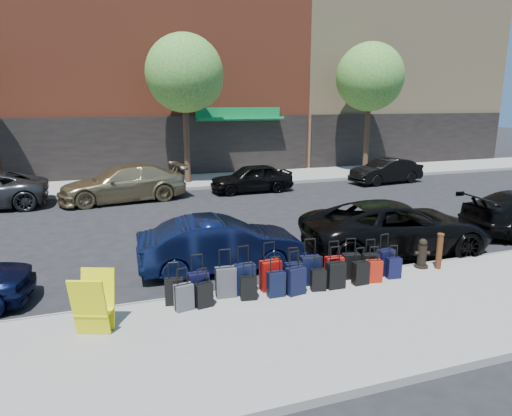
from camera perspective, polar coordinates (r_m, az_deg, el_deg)
name	(u,v)px	position (r m, az deg, el deg)	size (l,w,h in m)	color
ground	(230,235)	(14.64, -3.24, -3.44)	(120.00, 120.00, 0.00)	black
sidewalk_near	(326,325)	(8.98, 8.75, -14.23)	(60.00, 4.00, 0.15)	gray
sidewalk_far	(177,182)	(24.16, -9.87, 3.20)	(60.00, 4.00, 0.15)	gray
curb_near	(285,285)	(10.63, 3.59, -9.60)	(60.00, 0.08, 0.15)	gray
curb_far	(184,189)	(22.20, -8.99, 2.36)	(60.00, 0.08, 0.15)	gray
building_center	(149,7)	(32.23, -13.23, 23.23)	(17.00, 12.85, 20.00)	brown
building_right	(367,36)	(37.52, 13.67, 20.20)	(15.00, 12.12, 18.00)	tan
tree_center	(187,76)	(23.46, -8.58, 16.05)	(3.80, 3.80, 7.27)	black
tree_right	(372,79)	(27.48, 14.30, 15.37)	(3.80, 3.80, 7.27)	black
suitcase_front_0	(174,291)	(9.56, -10.18, -10.21)	(0.40, 0.27, 0.88)	black
suitcase_front_1	(199,287)	(9.59, -7.20, -9.76)	(0.42, 0.24, 1.00)	black
suitcase_front_2	(226,282)	(9.76, -3.79, -9.21)	(0.45, 0.27, 1.03)	#3E3E43
suitcase_front_3	(245,279)	(9.90, -1.43, -8.81)	(0.46, 0.28, 1.05)	black
suitcase_front_4	(270,275)	(10.07, 1.81, -8.39)	(0.46, 0.28, 1.07)	maroon
suitcase_front_5	(293,275)	(10.25, 4.69, -8.32)	(0.39, 0.24, 0.91)	black
suitcase_front_6	(310,270)	(10.42, 6.80, -7.74)	(0.47, 0.30, 1.06)	black
suitcase_front_7	(334,270)	(10.62, 9.72, -7.59)	(0.42, 0.26, 0.97)	#A00A0B
suitcase_front_8	(351,266)	(10.92, 11.76, -7.11)	(0.43, 0.28, 0.96)	black
suitcase_front_9	(370,265)	(11.11, 14.10, -6.96)	(0.40, 0.26, 0.91)	black
suitcase_front_10	(385,262)	(11.34, 15.82, -6.51)	(0.44, 0.29, 0.99)	black
suitcase_back_0	(184,297)	(9.28, -9.00, -10.94)	(0.39, 0.27, 0.86)	#414046
suitcase_back_1	(204,295)	(9.37, -6.54, -10.74)	(0.37, 0.25, 0.81)	black
suitcase_back_3	(248,288)	(9.63, -0.95, -9.96)	(0.36, 0.25, 0.80)	black
suitcase_back_4	(276,284)	(9.78, 2.52, -9.47)	(0.37, 0.22, 0.87)	black
suitcase_back_5	(296,281)	(9.90, 4.97, -9.06)	(0.44, 0.30, 0.95)	black
suitcase_back_6	(318,280)	(10.16, 7.79, -8.89)	(0.35, 0.25, 0.77)	black
suitcase_back_7	(336,275)	(10.32, 9.92, -8.28)	(0.40, 0.24, 0.95)	black
suitcase_back_8	(361,273)	(10.65, 12.94, -7.91)	(0.36, 0.21, 0.85)	black
suitcase_back_9	(374,271)	(10.84, 14.52, -7.64)	(0.38, 0.26, 0.83)	#961809
suitcase_back_10	(394,268)	(11.21, 16.82, -7.18)	(0.35, 0.23, 0.79)	black
fire_hydrant	(422,254)	(12.09, 20.05, -5.45)	(0.38, 0.33, 0.74)	black
bollard	(439,251)	(12.12, 21.95, -4.96)	(0.17, 0.17, 0.89)	#38190C
display_rack	(94,304)	(8.75, -19.63, -11.19)	(0.81, 0.85, 1.10)	yellow
car_near_1	(221,244)	(11.54, -4.39, -4.54)	(1.44, 4.13, 1.36)	#0C1537
car_near_2	(396,227)	(13.42, 17.05, -2.32)	(2.43, 5.27, 1.47)	black
car_far_1	(123,183)	(20.31, -16.29, 2.98)	(2.16, 5.30, 1.54)	#97855C
car_far_2	(251,178)	(21.50, -0.57, 3.76)	(1.56, 3.88, 1.32)	black
car_far_3	(386,171)	(24.82, 15.95, 4.49)	(1.36, 3.91, 1.29)	black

